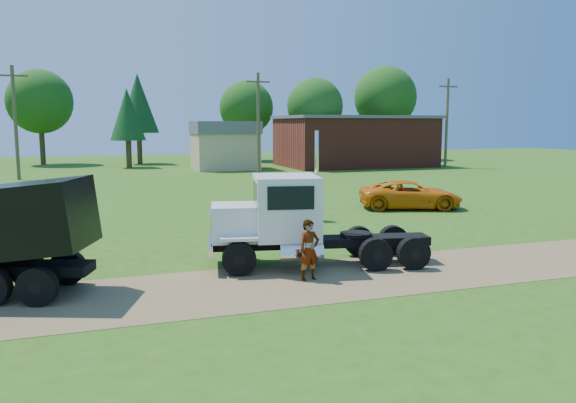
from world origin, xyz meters
name	(u,v)px	position (x,y,z in m)	size (l,w,h in m)	color
ground	(388,274)	(0.00, 0.00, 0.00)	(140.00, 140.00, 0.00)	#2B5111
dirt_track	(388,273)	(0.00, 0.00, 0.01)	(120.00, 4.20, 0.01)	brown
white_semi_tractor	(288,221)	(-2.49, 1.86, 1.44)	(7.16, 3.53, 4.22)	black
orange_pickup	(410,195)	(7.51, 11.18, 0.74)	(2.44, 5.30, 1.47)	orange
spectator_a	(309,250)	(-2.47, 0.11, 0.87)	(0.64, 0.42, 1.75)	#999999
spectator_b	(312,201)	(1.26, 9.39, 0.93)	(0.90, 0.70, 1.86)	#999999
brick_building	(354,141)	(18.00, 40.00, 2.66)	(15.40, 10.40, 5.30)	maroon
tan_shed	(225,145)	(4.00, 40.00, 2.42)	(6.20, 5.40, 4.70)	tan
utility_poles	(258,121)	(6.00, 35.00, 4.71)	(42.20, 0.28, 9.00)	brown
tree_row	(211,103)	(4.66, 49.88, 6.85)	(56.92, 13.31, 11.71)	#3A2B17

